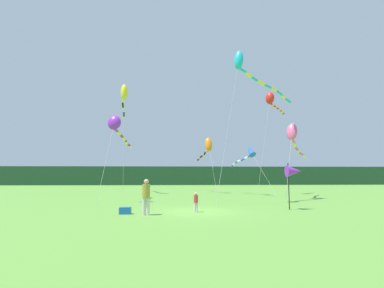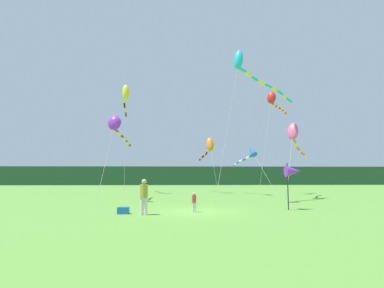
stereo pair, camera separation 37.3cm
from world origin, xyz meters
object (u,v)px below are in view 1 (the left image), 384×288
object	(u,v)px
kite_rainbow	(293,135)
kite_red	(271,99)
person_child	(196,201)
banner_flag_pole	(294,172)
person_adult	(146,195)
kite_orange	(208,146)
kite_cyan	(248,68)
kite_purple	(116,126)
kite_blue	(248,153)
kite_yellow	(124,96)
cooler_box	(125,211)

from	to	relation	value
kite_rainbow	kite_red	size ratio (longest dim) A/B	0.65
person_child	banner_flag_pole	xyz separation A→B (m)	(5.91, 0.87, 1.63)
banner_flag_pole	kite_rainbow	xyz separation A→B (m)	(3.27, 7.93, 3.26)
person_adult	kite_red	distance (m)	20.97
person_child	kite_orange	size ratio (longest dim) A/B	0.15
banner_flag_pole	kite_cyan	distance (m)	8.97
person_adult	kite_purple	bearing A→B (deg)	112.87
person_adult	kite_orange	xyz separation A→B (m)	(5.11, 17.88, 4.23)
kite_blue	kite_orange	world-z (taller)	kite_orange
kite_yellow	kite_blue	world-z (taller)	kite_yellow
kite_yellow	kite_cyan	size ratio (longest dim) A/B	1.05
kite_purple	kite_cyan	bearing A→B (deg)	-6.87
kite_yellow	kite_blue	xyz separation A→B (m)	(13.20, -2.04, -6.32)
kite_purple	cooler_box	bearing A→B (deg)	-74.02
banner_flag_pole	kite_cyan	world-z (taller)	kite_cyan
kite_blue	kite_rainbow	world-z (taller)	kite_rainbow
kite_blue	kite_purple	world-z (taller)	kite_purple
cooler_box	kite_orange	size ratio (longest dim) A/B	0.08
kite_cyan	kite_orange	xyz separation A→B (m)	(-1.78, 11.88, -4.80)
cooler_box	kite_orange	bearing A→B (deg)	70.30
kite_yellow	kite_red	xyz separation A→B (m)	(15.80, -1.83, -0.60)
person_adult	cooler_box	world-z (taller)	person_adult
kite_orange	person_adult	bearing A→B (deg)	-105.95
kite_yellow	kite_red	size ratio (longest dim) A/B	1.09
person_child	kite_red	distance (m)	19.06
cooler_box	kite_rainbow	world-z (taller)	kite_rainbow
kite_cyan	person_child	bearing A→B (deg)	-130.79
kite_cyan	kite_rainbow	distance (m)	7.72
person_adult	kite_purple	world-z (taller)	kite_purple
kite_yellow	kite_orange	size ratio (longest dim) A/B	1.71
cooler_box	kite_blue	distance (m)	17.97
person_child	kite_purple	distance (m)	9.80
kite_blue	kite_cyan	bearing A→B (deg)	-103.48
banner_flag_pole	kite_purple	bearing A→B (deg)	155.45
kite_purple	kite_red	size ratio (longest dim) A/B	0.69
kite_rainbow	kite_purple	size ratio (longest dim) A/B	0.94
person_child	kite_rainbow	world-z (taller)	kite_rainbow
cooler_box	kite_orange	distance (m)	19.16
kite_rainbow	person_adult	bearing A→B (deg)	-140.13
person_child	banner_flag_pole	distance (m)	6.19
kite_blue	kite_purple	size ratio (longest dim) A/B	0.99
kite_rainbow	kite_red	xyz separation A→B (m)	(-0.21, 5.12, 4.56)
person_child	kite_orange	xyz separation A→B (m)	(2.49, 16.83, 4.65)
kite_red	banner_flag_pole	bearing A→B (deg)	-103.20
kite_yellow	kite_cyan	world-z (taller)	kite_yellow
kite_yellow	kite_purple	distance (m)	10.85
banner_flag_pole	kite_cyan	xyz separation A→B (m)	(-1.63, 4.08, 7.82)
kite_rainbow	kite_orange	world-z (taller)	kite_rainbow
person_adult	person_child	xyz separation A→B (m)	(2.62, 1.05, -0.41)
kite_rainbow	kite_purple	world-z (taller)	kite_rainbow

